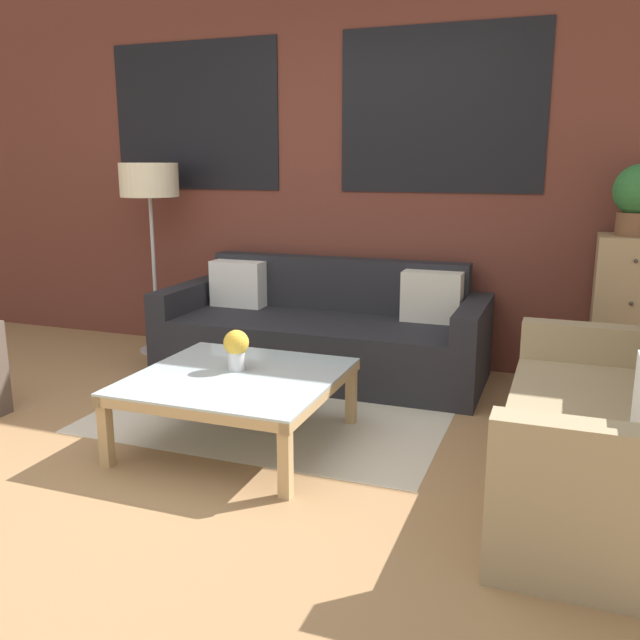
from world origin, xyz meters
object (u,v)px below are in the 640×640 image
Objects in this scene: floor_lamp at (149,187)px; flower_vase at (236,347)px; couch_dark at (323,335)px; potted_plant at (639,197)px; drawer_cabinet at (627,318)px; settee_vintage at (615,436)px; coffee_table at (237,383)px.

flower_vase is at bearing -43.82° from floor_lamp.
couch_dark is 5.22× the size of potted_plant.
drawer_cabinet is at bearing 6.23° from couch_dark.
settee_vintage is at bearing -94.61° from drawer_cabinet.
settee_vintage is 3.67m from floor_lamp.
flower_vase is at bearing 176.98° from settee_vintage.
flower_vase is (-1.85, 0.10, 0.19)m from settee_vintage.
floor_lamp is at bearing -178.03° from potted_plant.
couch_dark is at bearing -173.77° from potted_plant.
settee_vintage is 1.56m from drawer_cabinet.
floor_lamp is (-1.42, 0.10, 1.00)m from couch_dark.
floor_lamp is at bearing 135.38° from coffee_table.
floor_lamp is (-3.24, 1.43, 0.96)m from settee_vintage.
potted_plant reaches higher than drawer_cabinet.
settee_vintage is at bearing -94.61° from potted_plant.
floor_lamp reaches higher than settee_vintage.
drawer_cabinet is at bearing -90.00° from potted_plant.
floor_lamp is at bearing 136.18° from flower_vase.
drawer_cabinet reaches higher than couch_dark.
flower_vase is (1.39, -1.33, -0.77)m from floor_lamp.
couch_dark is 2.26m from settee_vintage.
potted_plant is at bearing 1.97° from floor_lamp.
potted_plant is (-0.00, 0.00, 0.74)m from drawer_cabinet.
couch_dark is 2.19m from potted_plant.
settee_vintage is 1.82m from coffee_table.
drawer_cabinet is 0.74m from potted_plant.
settee_vintage is at bearing -23.80° from floor_lamp.
settee_vintage is 1.87m from flower_vase.
drawer_cabinet is at bearing 36.20° from flower_vase.
couch_dark is 1.74m from floor_lamp.
potted_plant is at bearing 6.23° from couch_dark.
couch_dark is at bearing 88.43° from flower_vase.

